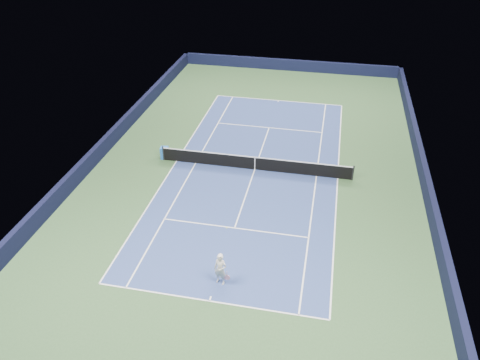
# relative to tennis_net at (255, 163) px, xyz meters

# --- Properties ---
(ground) EXTENTS (40.00, 40.00, 0.00)m
(ground) POSITION_rel_tennis_net_xyz_m (0.00, 0.00, -0.50)
(ground) COLOR #2D4B29
(ground) RESTS_ON ground
(wall_far) EXTENTS (22.00, 0.35, 1.10)m
(wall_far) POSITION_rel_tennis_net_xyz_m (0.00, 19.82, 0.05)
(wall_far) COLOR black
(wall_far) RESTS_ON ground
(wall_right) EXTENTS (0.35, 40.00, 1.10)m
(wall_right) POSITION_rel_tennis_net_xyz_m (10.82, 0.00, 0.05)
(wall_right) COLOR black
(wall_right) RESTS_ON ground
(wall_left) EXTENTS (0.35, 40.00, 1.10)m
(wall_left) POSITION_rel_tennis_net_xyz_m (-10.82, 0.00, 0.05)
(wall_left) COLOR black
(wall_left) RESTS_ON ground
(court_surface) EXTENTS (10.97, 23.77, 0.01)m
(court_surface) POSITION_rel_tennis_net_xyz_m (0.00, 0.00, -0.50)
(court_surface) COLOR navy
(court_surface) RESTS_ON ground
(baseline_far) EXTENTS (10.97, 0.08, 0.00)m
(baseline_far) POSITION_rel_tennis_net_xyz_m (0.00, 11.88, -0.50)
(baseline_far) COLOR white
(baseline_far) RESTS_ON ground
(baseline_near) EXTENTS (10.97, 0.08, 0.00)m
(baseline_near) POSITION_rel_tennis_net_xyz_m (0.00, -11.88, -0.50)
(baseline_near) COLOR white
(baseline_near) RESTS_ON ground
(sideline_doubles_right) EXTENTS (0.08, 23.77, 0.00)m
(sideline_doubles_right) POSITION_rel_tennis_net_xyz_m (5.49, 0.00, -0.50)
(sideline_doubles_right) COLOR white
(sideline_doubles_right) RESTS_ON ground
(sideline_doubles_left) EXTENTS (0.08, 23.77, 0.00)m
(sideline_doubles_left) POSITION_rel_tennis_net_xyz_m (-5.49, 0.00, -0.50)
(sideline_doubles_left) COLOR white
(sideline_doubles_left) RESTS_ON ground
(sideline_singles_right) EXTENTS (0.08, 23.77, 0.00)m
(sideline_singles_right) POSITION_rel_tennis_net_xyz_m (4.12, 0.00, -0.50)
(sideline_singles_right) COLOR white
(sideline_singles_right) RESTS_ON ground
(sideline_singles_left) EXTENTS (0.08, 23.77, 0.00)m
(sideline_singles_left) POSITION_rel_tennis_net_xyz_m (-4.12, 0.00, -0.50)
(sideline_singles_left) COLOR white
(sideline_singles_left) RESTS_ON ground
(service_line_far) EXTENTS (8.23, 0.08, 0.00)m
(service_line_far) POSITION_rel_tennis_net_xyz_m (0.00, 6.40, -0.50)
(service_line_far) COLOR white
(service_line_far) RESTS_ON ground
(service_line_near) EXTENTS (8.23, 0.08, 0.00)m
(service_line_near) POSITION_rel_tennis_net_xyz_m (0.00, -6.40, -0.50)
(service_line_near) COLOR white
(service_line_near) RESTS_ON ground
(center_service_line) EXTENTS (0.08, 12.80, 0.00)m
(center_service_line) POSITION_rel_tennis_net_xyz_m (0.00, 0.00, -0.50)
(center_service_line) COLOR white
(center_service_line) RESTS_ON ground
(center_mark_far) EXTENTS (0.08, 0.30, 0.00)m
(center_mark_far) POSITION_rel_tennis_net_xyz_m (0.00, 11.73, -0.50)
(center_mark_far) COLOR white
(center_mark_far) RESTS_ON ground
(center_mark_near) EXTENTS (0.08, 0.30, 0.00)m
(center_mark_near) POSITION_rel_tennis_net_xyz_m (0.00, -11.73, -0.50)
(center_mark_near) COLOR white
(center_mark_near) RESTS_ON ground
(tennis_net) EXTENTS (12.90, 0.10, 1.07)m
(tennis_net) POSITION_rel_tennis_net_xyz_m (0.00, 0.00, 0.00)
(tennis_net) COLOR black
(tennis_net) RESTS_ON ground
(sponsor_cube) EXTENTS (0.60, 0.54, 0.86)m
(sponsor_cube) POSITION_rel_tennis_net_xyz_m (-6.40, 0.23, -0.07)
(sponsor_cube) COLOR blue
(sponsor_cube) RESTS_ON ground
(tennis_player) EXTENTS (0.83, 1.31, 2.63)m
(tennis_player) POSITION_rel_tennis_net_xyz_m (0.24, -10.63, 0.37)
(tennis_player) COLOR silver
(tennis_player) RESTS_ON ground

